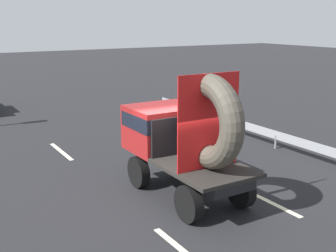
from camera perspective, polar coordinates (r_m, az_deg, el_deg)
name	(u,v)px	position (r m, az deg, el deg)	size (l,w,h in m)	color
ground_plane	(184,196)	(12.54, 2.21, -9.27)	(120.00, 120.00, 0.00)	black
flatbed_truck	(181,135)	(12.18, 1.79, -1.18)	(2.02, 4.43, 3.66)	black
guardrail	(246,126)	(18.51, 10.40, -0.05)	(0.10, 13.96, 0.71)	gray
lane_dash_left_near	(182,250)	(9.85, 1.85, -16.18)	(2.26, 0.16, 0.01)	beige
lane_dash_left_far	(61,151)	(17.04, -14.06, -3.31)	(2.48, 0.16, 0.01)	beige
lane_dash_right_near	(268,201)	(12.51, 13.15, -9.69)	(2.45, 0.16, 0.01)	beige
lane_dash_right_far	(145,140)	(18.06, -3.12, -1.91)	(2.33, 0.16, 0.01)	beige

